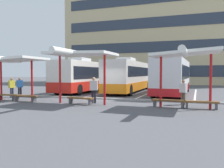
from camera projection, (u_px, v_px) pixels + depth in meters
ground_plane at (104, 99)px, 18.33m from camera, size 160.00×160.00×0.00m
terminal_building at (163, 30)px, 48.04m from camera, size 36.40×14.70×23.84m
coach_bus_0 at (86, 77)px, 25.53m from camera, size 2.63×10.92×3.52m
coach_bus_1 at (130, 77)px, 25.48m from camera, size 2.76×11.96×3.52m
coach_bus_2 at (173, 77)px, 22.39m from camera, size 2.65×10.82×3.55m
lane_stripe_0 at (72, 91)px, 26.83m from camera, size 0.16×14.00×0.01m
lane_stripe_1 at (108, 92)px, 25.36m from camera, size 0.16×14.00×0.01m
lane_stripe_2 at (149, 93)px, 23.89m from camera, size 0.16×14.00×0.01m
lane_stripe_3 at (195, 94)px, 22.42m from camera, size 0.16×14.00×0.01m
waiting_shelter_0 at (13, 60)px, 16.91m from camera, size 3.76×4.77×3.13m
bench_0 at (7, 96)px, 17.62m from camera, size 1.60×0.52×0.45m
bench_1 at (25, 97)px, 16.86m from camera, size 1.90×0.52×0.45m
waiting_shelter_1 at (79, 55)px, 15.14m from camera, size 4.21×4.70×3.39m
bench_2 at (80, 99)px, 15.35m from camera, size 1.78×0.55×0.45m
waiting_shelter_2 at (185, 54)px, 13.31m from camera, size 3.72×4.48×3.33m
bench_3 at (168, 102)px, 13.96m from camera, size 1.97×0.67×0.45m
bench_4 at (201, 103)px, 13.33m from camera, size 1.85×0.45×0.45m
platform_kerb at (104, 99)px, 18.20m from camera, size 44.00×0.24×0.12m
waiting_passenger_0 at (94, 88)px, 15.90m from camera, size 0.54×0.35×1.73m
waiting_passenger_1 at (12, 86)px, 19.38m from camera, size 0.34×0.51×1.62m
waiting_passenger_2 at (183, 91)px, 15.13m from camera, size 0.50×0.42×1.57m
waiting_passenger_3 at (20, 86)px, 20.17m from camera, size 0.45×0.51×1.62m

